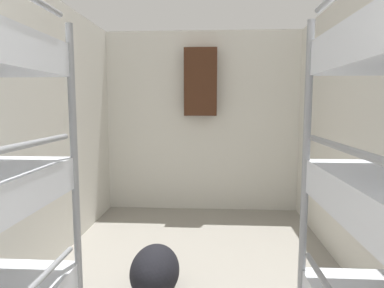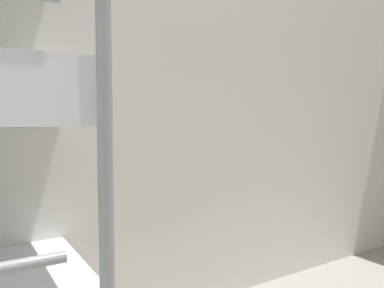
# 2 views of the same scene
# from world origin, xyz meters

# --- Properties ---
(wall_left) EXTENTS (0.06, 5.19, 2.49)m
(wall_left) POSITION_xyz_m (-1.36, 2.54, 1.24)
(wall_left) COLOR silver
(wall_left) RESTS_ON ground_plane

